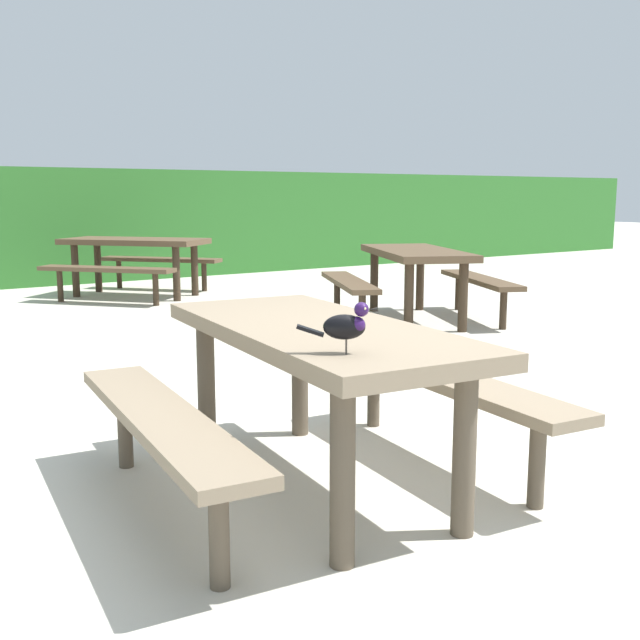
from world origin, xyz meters
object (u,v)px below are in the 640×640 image
object	(u,v)px
picnic_table_foreground	(316,365)
picnic_table_mid_right	(415,267)
bird_grackle	(347,325)
picnic_table_mid_left	(135,253)

from	to	relation	value
picnic_table_foreground	picnic_table_mid_right	world-z (taller)	same
bird_grackle	picnic_table_mid_right	distance (m)	5.22
picnic_table_mid_left	picnic_table_mid_right	xyz separation A→B (m)	(1.68, -3.47, 0.00)
bird_grackle	picnic_table_mid_right	bearing A→B (deg)	45.53
picnic_table_foreground	picnic_table_mid_right	bearing A→B (deg)	42.85
picnic_table_foreground	picnic_table_mid_right	xyz separation A→B (m)	(3.39, 3.14, 0.00)
bird_grackle	picnic_table_mid_left	xyz separation A→B (m)	(1.97, 7.19, -0.29)
picnic_table_foreground	picnic_table_mid_left	xyz separation A→B (m)	(1.71, 6.61, 0.00)
picnic_table_foreground	picnic_table_mid_right	size ratio (longest dim) A/B	0.84
picnic_table_foreground	picnic_table_mid_left	size ratio (longest dim) A/B	0.79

